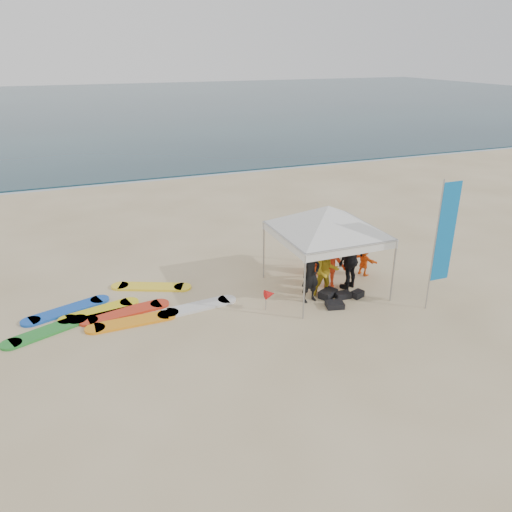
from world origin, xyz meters
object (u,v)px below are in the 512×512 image
at_px(person_orange_a, 330,262).
at_px(feather_flag, 445,234).
at_px(person_black_b, 351,260).
at_px(person_yellow, 327,271).
at_px(marker_pennant, 270,294).
at_px(person_black_a, 311,275).
at_px(person_orange_b, 318,247).
at_px(canopy_tent, 328,206).
at_px(surfboard_spread, 118,311).
at_px(person_seated, 364,261).

bearing_deg(person_orange_a, feather_flag, 172.54).
distance_m(person_orange_a, person_black_b, 0.62).
distance_m(person_yellow, marker_pennant, 1.97).
height_order(person_black_a, person_orange_b, person_orange_b).
distance_m(person_black_b, canopy_tent, 1.91).
bearing_deg(person_black_b, feather_flag, 106.89).
relative_size(canopy_tent, feather_flag, 1.07).
distance_m(person_orange_a, surfboard_spread, 6.50).
distance_m(canopy_tent, surfboard_spread, 6.78).
xyz_separation_m(person_black_a, person_orange_b, (1.17, 1.71, 0.07)).
distance_m(person_seated, surfboard_spread, 7.92).
relative_size(person_orange_a, person_orange_b, 0.91).
bearing_deg(person_orange_a, canopy_tent, 54.82).
relative_size(person_orange_a, marker_pennant, 2.60).
bearing_deg(marker_pennant, feather_flag, -19.26).
relative_size(canopy_tent, surfboard_spread, 0.68).
height_order(person_orange_a, canopy_tent, canopy_tent).
bearing_deg(person_orange_b, surfboard_spread, -2.79).
bearing_deg(person_black_b, surfboard_spread, -31.83).
bearing_deg(canopy_tent, person_yellow, -113.20).
height_order(canopy_tent, marker_pennant, canopy_tent).
height_order(person_black_a, surfboard_spread, person_black_a).
bearing_deg(person_black_b, person_orange_b, -97.52).
xyz_separation_m(person_seated, canopy_tent, (-1.72, -0.45, 2.19)).
relative_size(person_orange_b, marker_pennant, 2.87).
bearing_deg(canopy_tent, surfboard_spread, 172.23).
xyz_separation_m(person_black_a, marker_pennant, (-1.32, -0.06, -0.36)).
bearing_deg(canopy_tent, feather_flag, -42.48).
relative_size(feather_flag, marker_pennant, 5.99).
bearing_deg(person_orange_b, marker_pennant, 30.10).
xyz_separation_m(person_black_b, person_orange_b, (-0.38, 1.38, -0.04)).
bearing_deg(person_yellow, person_black_b, 22.94).
bearing_deg(feather_flag, surfboard_spread, 160.45).
bearing_deg(person_orange_a, person_seated, -126.98).
bearing_deg(person_black_a, marker_pennant, 172.76).
distance_m(person_orange_b, person_seated, 1.57).
height_order(person_seated, marker_pennant, person_seated).
bearing_deg(surfboard_spread, canopy_tent, -7.77).
distance_m(person_yellow, feather_flag, 3.47).
relative_size(person_orange_b, surfboard_spread, 0.31).
bearing_deg(marker_pennant, person_orange_b, 35.58).
relative_size(person_yellow, person_black_b, 0.83).
distance_m(person_black_a, person_seated, 2.73).
height_order(person_orange_b, marker_pennant, person_orange_b).
distance_m(person_black_a, feather_flag, 3.86).
bearing_deg(surfboard_spread, person_black_b, -8.81).
distance_m(feather_flag, surfboard_spread, 9.38).
bearing_deg(person_orange_a, person_orange_b, -59.26).
distance_m(person_seated, marker_pennant, 3.97).
relative_size(person_orange_a, canopy_tent, 0.41).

